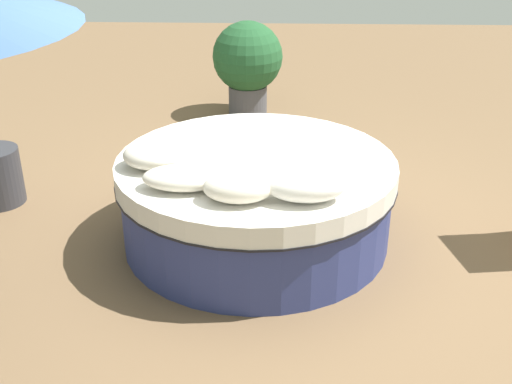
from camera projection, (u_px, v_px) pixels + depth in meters
ground_plane at (256, 238)px, 4.86m from camera, size 16.00×16.00×0.00m
round_bed at (256, 199)px, 4.71m from camera, size 2.02×2.02×0.65m
throw_pillow_0 at (153, 155)px, 4.42m from camera, size 0.42×0.36×0.18m
throw_pillow_1 at (183, 178)px, 4.12m from camera, size 0.53×0.30×0.15m
throw_pillow_2 at (238, 187)px, 3.95m from camera, size 0.44×0.28×0.18m
throw_pillow_3 at (305, 185)px, 3.97m from camera, size 0.51×0.33×0.20m
planter at (248, 62)px, 7.18m from camera, size 0.78×0.78×1.05m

